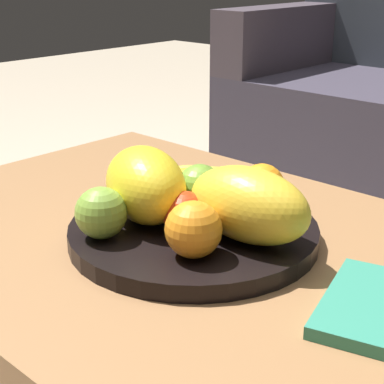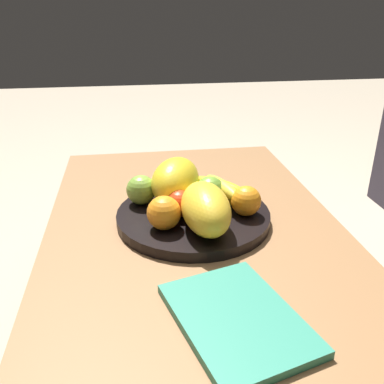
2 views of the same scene
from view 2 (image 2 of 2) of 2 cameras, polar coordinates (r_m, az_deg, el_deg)
ground_plane at (r=1.21m, az=0.34°, el=-21.01°), size 8.00×8.00×0.00m
coffee_table at (r=0.99m, az=0.39°, el=-6.68°), size 1.08×0.68×0.39m
fruit_bowl at (r=0.99m, az=0.00°, el=-3.30°), size 0.36×0.36×0.03m
melon_large_front at (r=1.01m, az=-2.27°, el=1.53°), size 0.19×0.17×0.11m
melon_smaller_beside at (r=0.89m, az=1.86°, el=-2.25°), size 0.19×0.11×0.10m
orange_front at (r=0.90m, az=-3.83°, el=-2.84°), size 0.07×0.07×0.07m
orange_left at (r=0.96m, az=7.34°, el=-1.20°), size 0.07×0.07×0.07m
apple_front at (r=0.95m, az=-1.73°, el=-1.54°), size 0.06×0.06×0.06m
apple_left at (r=1.01m, az=-6.91°, el=0.29°), size 0.07×0.07×0.07m
apple_right at (r=1.00m, az=2.46°, el=0.11°), size 0.07×0.07×0.07m
banana_bunch at (r=1.01m, az=3.83°, el=-0.24°), size 0.17×0.15×0.06m
magazine at (r=0.71m, az=6.13°, el=-16.72°), size 0.29×0.24×0.02m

